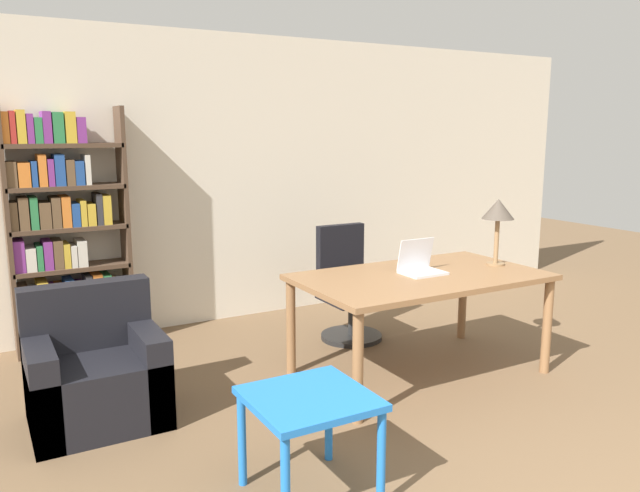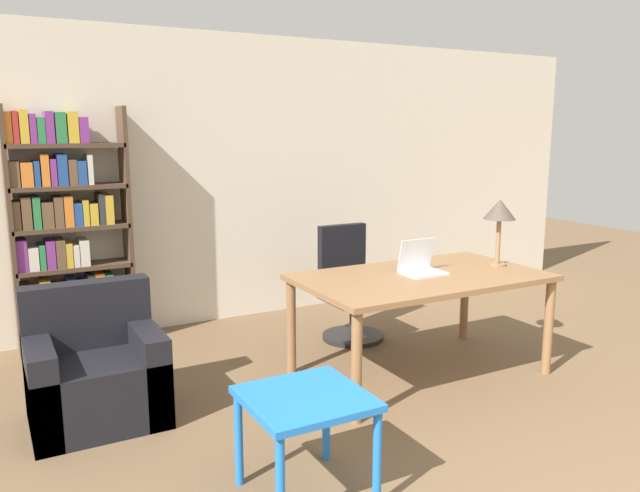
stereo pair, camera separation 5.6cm
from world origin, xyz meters
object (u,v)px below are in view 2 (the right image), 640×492
at_px(desk, 421,285).
at_px(table_lamp, 500,212).
at_px(laptop, 421,266).
at_px(armchair, 96,376).
at_px(side_table_blue, 306,411).
at_px(bookshelf, 64,237).
at_px(office_chair, 349,290).

height_order(desk, table_lamp, table_lamp).
bearing_deg(laptop, armchair, 172.15).
relative_size(table_lamp, side_table_blue, 0.89).
relative_size(side_table_blue, bookshelf, 0.29).
bearing_deg(bookshelf, side_table_blue, -75.57).
bearing_deg(armchair, office_chair, 15.63).
xyz_separation_m(desk, office_chair, (-0.02, 0.99, -0.26)).
height_order(armchair, bookshelf, bookshelf).
height_order(desk, bookshelf, bookshelf).
distance_m(table_lamp, armchair, 3.15).
height_order(table_lamp, armchair, table_lamp).
bearing_deg(desk, office_chair, 91.31).
xyz_separation_m(armchair, bookshelf, (0.04, 1.52, 0.66)).
height_order(office_chair, side_table_blue, office_chair).
height_order(laptop, armchair, laptop).
bearing_deg(side_table_blue, armchair, 119.62).
bearing_deg(table_lamp, desk, 178.49).
distance_m(side_table_blue, bookshelf, 3.03).
bearing_deg(bookshelf, table_lamp, -32.66).
bearing_deg(desk, armchair, 171.01).
height_order(desk, laptop, laptop).
distance_m(armchair, bookshelf, 1.66).
xyz_separation_m(laptop, office_chair, (-0.05, 0.94, -0.39)).
relative_size(desk, table_lamp, 3.46).
bearing_deg(office_chair, bookshelf, 158.02).
height_order(desk, armchair, armchair).
relative_size(office_chair, armchair, 1.16).
xyz_separation_m(desk, bookshelf, (-2.23, 1.88, 0.27)).
height_order(table_lamp, office_chair, table_lamp).
relative_size(desk, office_chair, 1.82).
distance_m(laptop, armchair, 2.38).
xyz_separation_m(table_lamp, armchair, (-3.00, 0.38, -0.89)).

